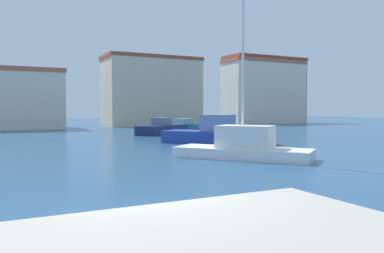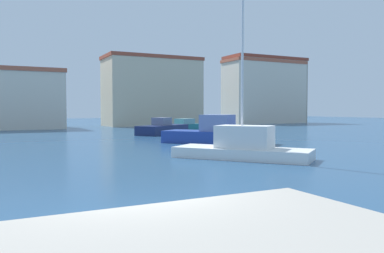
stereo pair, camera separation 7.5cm
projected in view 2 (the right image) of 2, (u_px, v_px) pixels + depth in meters
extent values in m
plane|color=navy|center=(233.00, 138.00, 31.83)|extent=(160.00, 160.00, 0.00)
cube|color=white|center=(242.00, 153.00, 18.71)|extent=(5.75, 6.52, 0.52)
cube|color=silver|center=(245.00, 137.00, 18.62)|extent=(2.86, 3.03, 1.08)
cylinder|color=silver|center=(242.00, 61.00, 18.52)|extent=(0.12, 0.12, 8.33)
cube|color=#1E707A|center=(180.00, 127.00, 44.38)|extent=(6.14, 4.05, 0.67)
cube|color=#6B9CA2|center=(185.00, 121.00, 44.98)|extent=(2.43, 2.18, 0.63)
cube|color=#233D93|center=(217.00, 137.00, 27.12)|extent=(6.75, 7.34, 0.86)
cube|color=#6E7DB1|center=(218.00, 123.00, 27.06)|extent=(2.83, 2.84, 1.15)
cube|color=#19234C|center=(163.00, 130.00, 37.37)|extent=(6.49, 5.62, 0.86)
cube|color=slate|center=(162.00, 121.00, 37.11)|extent=(2.09, 2.03, 0.73)
cube|color=beige|center=(8.00, 101.00, 47.79)|extent=(12.28, 9.39, 6.78)
cube|color=#B25B42|center=(8.00, 71.00, 47.63)|extent=(12.52, 9.58, 0.50)
cube|color=beige|center=(152.00, 93.00, 57.23)|extent=(13.68, 6.59, 9.55)
cube|color=#9E4733|center=(152.00, 59.00, 57.01)|extent=(13.95, 6.73, 0.50)
cube|color=beige|center=(264.00, 94.00, 66.58)|extent=(13.94, 5.56, 10.16)
cube|color=#B25B42|center=(264.00, 62.00, 66.35)|extent=(14.22, 5.67, 0.50)
cube|color=#B2A893|center=(265.00, 92.00, 67.23)|extent=(13.98, 5.65, 10.83)
cube|color=brown|center=(266.00, 59.00, 66.98)|extent=(14.26, 5.77, 0.50)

